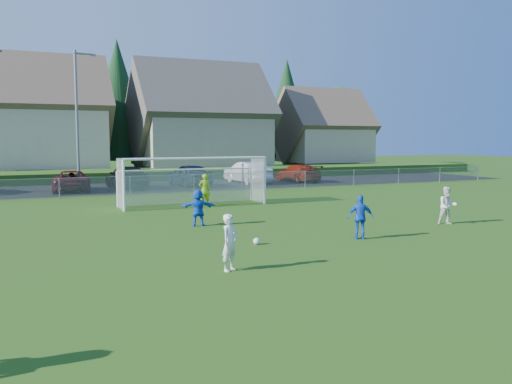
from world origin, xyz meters
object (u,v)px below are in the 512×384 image
player_white_a (230,242)px  car_d (127,177)px  car_g (297,173)px  soccer_ball (257,241)px  car_f (247,173)px  player_blue_a (360,217)px  car_e (189,175)px  goalkeeper (205,190)px  soccer_goal (192,174)px  car_c (72,181)px  player_white_b (447,206)px  player_blue_b (198,208)px

player_white_a → car_d: (2.12, 24.91, 0.02)m
car_g → player_white_a: bearing=54.4°
soccer_ball → car_f: size_ratio=0.04×
car_g → car_f: bearing=-6.8°
soccer_ball → player_blue_a: 3.72m
car_g → car_e: bearing=-1.0°
player_white_a → car_f: bearing=30.5°
goalkeeper → soccer_goal: (-0.50, 0.55, 0.81)m
car_f → soccer_goal: size_ratio=0.67×
car_g → soccer_goal: soccer_goal is taller
player_blue_a → car_g: player_blue_a is taller
car_c → soccer_goal: soccer_goal is taller
player_blue_a → car_d: 22.86m
goalkeeper → car_e: goalkeeper is taller
player_white_b → car_e: bearing=126.6°
player_white_a → soccer_ball: bearing=19.2°
player_blue_a → soccer_goal: soccer_goal is taller
car_d → soccer_goal: bearing=92.8°
goalkeeper → player_white_b: bearing=127.2°
player_white_b → car_c: bearing=146.3°
player_white_b → soccer_goal: bearing=151.3°
car_c → car_g: bearing=-170.4°
goalkeeper → car_g: (11.83, 11.90, -0.12)m
player_blue_b → soccer_goal: (1.80, 6.53, 0.90)m
player_white_b → car_g: player_white_b is taller
player_white_b → soccer_goal: (-7.39, 10.21, 0.87)m
car_d → car_f: bearing=179.4°
player_white_a → car_g: (15.64, 25.13, -0.05)m
player_blue_a → goalkeeper: bearing=-56.2°
car_e → soccer_goal: (-3.23, -10.92, 0.82)m
car_c → car_d: (3.71, 0.82, 0.08)m
player_white_a → player_blue_b: player_white_a is taller
player_blue_b → car_d: size_ratio=0.28×
car_f → soccer_goal: (-8.07, -11.58, 0.81)m
car_f → car_g: size_ratio=1.04×
player_white_a → player_blue_a: size_ratio=0.98×
soccer_ball → car_f: car_f is taller
soccer_ball → car_e: size_ratio=0.05×
player_white_b → player_blue_a: 5.17m
goalkeeper → car_d: 11.80m
player_blue_b → goalkeeper: size_ratio=0.89×
player_white_b → car_e: (-4.16, 21.13, 0.05)m
car_c → car_g: (17.23, 1.03, 0.01)m
car_c → car_d: 3.80m
soccer_goal → player_blue_a: bearing=-78.3°
goalkeeper → car_c: (-5.40, 10.87, -0.14)m
player_blue_b → car_g: (14.12, 17.88, -0.03)m
player_blue_a → car_f: car_f is taller
player_white_b → car_g: bearing=102.5°
player_white_b → car_d: 23.01m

